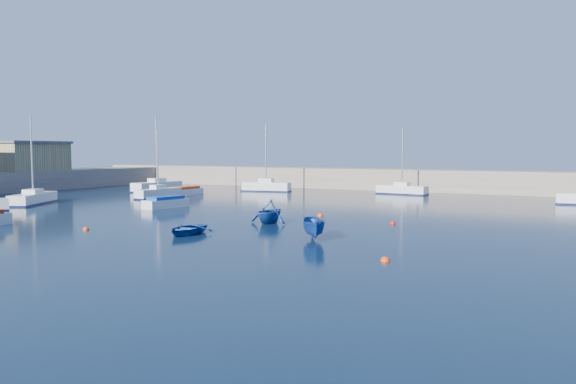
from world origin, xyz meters
The scene contains 17 objects.
ground centered at (0.00, 0.00, 0.00)m, with size 220.00×220.00×0.00m, color #0B1C31.
back_wall centered at (0.00, 46.00, 1.30)m, with size 96.00×4.50×2.60m, color gray.
brick_shed_a centered at (-42.00, 24.00, 4.10)m, with size 6.00×8.00×3.40m, color #9B885A.
sailboat_2 centered at (-25.67, 12.19, 0.55)m, with size 4.35×6.35×8.16m.
sailboat_3 centered at (-19.78, 22.54, 0.55)m, with size 2.01×5.33×6.97m.
sailboat_4 centered at (-26.67, 30.12, 0.63)m, with size 2.36×6.87×8.90m.
sailboat_5 centered at (-14.90, 36.19, 0.63)m, with size 6.12×2.74×7.93m.
sailboat_6 centered at (0.87, 39.64, 0.56)m, with size 5.86×2.24×7.57m.
motorboat_1 centered at (-12.60, 15.39, 0.47)m, with size 2.10×4.31×1.01m.
motorboat_2 centered at (-19.97, 27.12, 0.45)m, with size 1.70×4.67×0.96m.
dinghy_center centered at (-1.24, 4.06, 0.32)m, with size 2.21×3.10×0.64m, color navy.
dinghy_left centered at (0.46, 10.80, 0.81)m, with size 2.66×3.08×1.62m, color navy.
dinghy_right centered at (6.12, 6.09, 0.61)m, with size 1.18×3.14×1.21m, color navy.
buoy_0 centered at (-8.01, 2.58, 0.00)m, with size 0.39×0.39×0.39m, color #D43D0B.
buoy_1 centered at (7.94, 14.56, 0.00)m, with size 0.41×0.41×0.41m, color red.
buoy_3 centered at (1.73, 16.22, 0.00)m, with size 0.48×0.48×0.48m, color #D43D0B.
buoy_5 centered at (11.65, 1.97, 0.00)m, with size 0.43×0.43×0.43m, color #D43D0B.
Camera 1 is at (19.66, -21.93, 4.97)m, focal length 35.00 mm.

